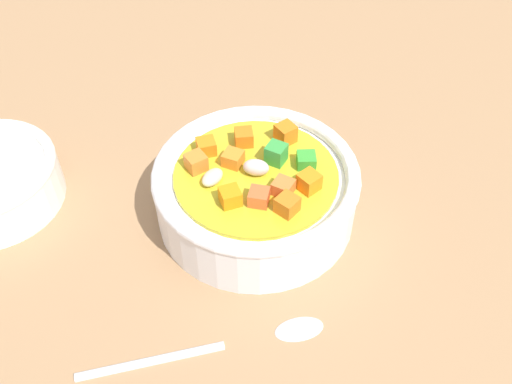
{
  "coord_description": "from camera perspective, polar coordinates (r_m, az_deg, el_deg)",
  "views": [
    {
      "loc": [
        -29.32,
        -18.21,
        39.11
      ],
      "look_at": [
        0.0,
        0.0,
        2.83
      ],
      "focal_mm": 39.87,
      "sensor_mm": 36.0,
      "label": 1
    }
  ],
  "objects": [
    {
      "name": "soup_bowl_main",
      "position": [
        0.5,
        0.0,
        0.23
      ],
      "size": [
        17.92,
        17.92,
        6.84
      ],
      "color": "white",
      "rests_on": "ground_plane"
    },
    {
      "name": "spoon",
      "position": [
        0.44,
        -2.81,
        -14.83
      ],
      "size": [
        14.41,
        14.24,
        0.73
      ],
      "rotation": [
        0.0,
        0.0,
        5.5
      ],
      "color": "silver",
      "rests_on": "ground_plane"
    },
    {
      "name": "ground_plane",
      "position": [
        0.53,
        0.0,
        -2.86
      ],
      "size": [
        140.0,
        140.0,
        2.0
      ],
      "primitive_type": "cube",
      "color": "#9E754F"
    }
  ]
}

